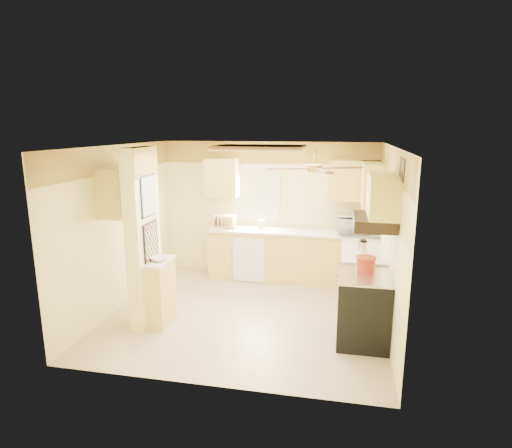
% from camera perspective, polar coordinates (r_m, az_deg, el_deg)
% --- Properties ---
extents(floor, '(4.00, 4.00, 0.00)m').
position_cam_1_polar(floor, '(6.63, -1.22, -11.80)').
color(floor, tan).
rests_on(floor, ground).
extents(ceiling, '(4.00, 4.00, 0.00)m').
position_cam_1_polar(ceiling, '(6.03, -1.34, 10.34)').
color(ceiling, white).
rests_on(ceiling, wall_back).
extents(wall_back, '(4.00, 0.00, 4.00)m').
position_cam_1_polar(wall_back, '(8.03, 1.69, 1.98)').
color(wall_back, '#FFF09B').
rests_on(wall_back, floor).
extents(wall_front, '(4.00, 0.00, 4.00)m').
position_cam_1_polar(wall_front, '(4.46, -6.68, -7.09)').
color(wall_front, '#FFF09B').
rests_on(wall_front, floor).
extents(wall_left, '(0.00, 3.80, 3.80)m').
position_cam_1_polar(wall_left, '(6.92, -17.66, -0.40)').
color(wall_left, '#FFF09B').
rests_on(wall_left, floor).
extents(wall_right, '(0.00, 3.80, 3.80)m').
position_cam_1_polar(wall_right, '(6.11, 17.38, -2.11)').
color(wall_right, '#FFF09B').
rests_on(wall_right, floor).
extents(wallpaper_border, '(4.00, 0.02, 0.40)m').
position_cam_1_polar(wallpaper_border, '(7.88, 1.72, 9.47)').
color(wallpaper_border, '#FFD04B').
rests_on(wallpaper_border, wall_back).
extents(partition_column, '(0.20, 0.70, 2.50)m').
position_cam_1_polar(partition_column, '(6.15, -14.80, -1.84)').
color(partition_column, '#FFF09B').
rests_on(partition_column, floor).
extents(partition_ledge, '(0.25, 0.55, 0.90)m').
position_cam_1_polar(partition_ledge, '(6.30, -12.57, -9.00)').
color(partition_ledge, '#D9BD60').
rests_on(partition_ledge, floor).
extents(ledge_top, '(0.28, 0.58, 0.04)m').
position_cam_1_polar(ledge_top, '(6.15, -12.78, -4.93)').
color(ledge_top, white).
rests_on(ledge_top, partition_ledge).
extents(lower_cabinets_back, '(3.00, 0.60, 0.90)m').
position_cam_1_polar(lower_cabinets_back, '(7.87, 4.88, -4.30)').
color(lower_cabinets_back, '#D9BD60').
rests_on(lower_cabinets_back, floor).
extents(lower_cabinets_right, '(0.60, 1.40, 0.90)m').
position_cam_1_polar(lower_cabinets_right, '(6.89, 13.94, -7.18)').
color(lower_cabinets_right, '#D9BD60').
rests_on(lower_cabinets_right, floor).
extents(countertop_back, '(3.04, 0.64, 0.04)m').
position_cam_1_polar(countertop_back, '(7.73, 4.94, -0.99)').
color(countertop_back, white).
rests_on(countertop_back, lower_cabinets_back).
extents(countertop_right, '(0.64, 1.44, 0.04)m').
position_cam_1_polar(countertop_right, '(6.74, 14.07, -3.42)').
color(countertop_right, white).
rests_on(countertop_right, lower_cabinets_right).
extents(dishwasher_panel, '(0.58, 0.02, 0.80)m').
position_cam_1_polar(dishwasher_panel, '(7.70, -0.96, -4.80)').
color(dishwasher_panel, white).
rests_on(dishwasher_panel, lower_cabinets_back).
extents(window, '(0.92, 0.02, 1.02)m').
position_cam_1_polar(window, '(8.01, -0.07, 4.13)').
color(window, white).
rests_on(window, wall_back).
extents(upper_cab_back_left, '(0.60, 0.35, 0.70)m').
position_cam_1_polar(upper_cab_back_left, '(7.96, -4.57, 6.21)').
color(upper_cab_back_left, '#D9BD60').
rests_on(upper_cab_back_left, wall_back).
extents(upper_cab_back_right, '(0.90, 0.35, 0.70)m').
position_cam_1_polar(upper_cab_back_right, '(7.66, 13.06, 5.66)').
color(upper_cab_back_right, '#D9BD60').
rests_on(upper_cab_back_right, wall_back).
extents(upper_cab_right, '(0.35, 1.00, 0.70)m').
position_cam_1_polar(upper_cab_right, '(7.20, 15.34, 5.10)').
color(upper_cab_right, '#D9BD60').
rests_on(upper_cab_right, wall_right).
extents(upper_cab_left_wall, '(0.35, 0.75, 0.70)m').
position_cam_1_polar(upper_cab_left_wall, '(6.51, -17.72, 4.17)').
color(upper_cab_left_wall, '#D9BD60').
rests_on(upper_cab_left_wall, wall_left).
extents(upper_cab_over_stove, '(0.35, 0.76, 0.52)m').
position_cam_1_polar(upper_cab_over_stove, '(5.41, 16.59, 3.67)').
color(upper_cab_over_stove, '#D9BD60').
rests_on(upper_cab_over_stove, wall_right).
extents(stove, '(0.68, 0.77, 0.92)m').
position_cam_1_polar(stove, '(5.81, 14.09, -10.90)').
color(stove, black).
rests_on(stove, floor).
extents(range_hood, '(0.50, 0.76, 0.14)m').
position_cam_1_polar(range_hood, '(5.46, 15.48, 0.29)').
color(range_hood, black).
rests_on(range_hood, upper_cab_over_stove).
extents(poster_menu, '(0.02, 0.42, 0.57)m').
position_cam_1_polar(poster_menu, '(5.98, -14.17, 3.67)').
color(poster_menu, black).
rests_on(poster_menu, partition_column).
extents(poster_nashville, '(0.02, 0.42, 0.57)m').
position_cam_1_polar(poster_nashville, '(6.11, -13.84, -2.35)').
color(poster_nashville, black).
rests_on(poster_nashville, partition_column).
extents(ceiling_light_panel, '(1.35, 0.95, 0.06)m').
position_cam_1_polar(ceiling_light_panel, '(6.50, 0.52, 10.13)').
color(ceiling_light_panel, brown).
rests_on(ceiling_light_panel, ceiling).
extents(ceiling_fan, '(1.15, 1.15, 0.26)m').
position_cam_1_polar(ceiling_fan, '(5.21, 7.83, 7.47)').
color(ceiling_fan, gold).
rests_on(ceiling_fan, ceiling).
extents(vent_grate, '(0.02, 0.40, 0.25)m').
position_cam_1_polar(vent_grate, '(5.04, 18.94, 6.88)').
color(vent_grate, black).
rests_on(vent_grate, wall_right).
extents(microwave, '(0.56, 0.41, 0.29)m').
position_cam_1_polar(microwave, '(7.64, 12.86, -0.17)').
color(microwave, white).
rests_on(microwave, countertop_back).
extents(bowl, '(0.30, 0.30, 0.06)m').
position_cam_1_polar(bowl, '(6.12, -12.81, -4.55)').
color(bowl, white).
rests_on(bowl, ledge_top).
extents(dutch_oven, '(0.27, 0.27, 0.18)m').
position_cam_1_polar(dutch_oven, '(5.83, 14.42, -5.12)').
color(dutch_oven, '#A42917').
rests_on(dutch_oven, stove).
extents(kettle, '(0.15, 0.15, 0.23)m').
position_cam_1_polar(kettle, '(6.41, 14.09, -3.09)').
color(kettle, silver).
rests_on(kettle, countertop_right).
extents(dish_rack, '(0.43, 0.34, 0.23)m').
position_cam_1_polar(dish_rack, '(7.94, -4.17, 0.15)').
color(dish_rack, tan).
rests_on(dish_rack, countertop_back).
extents(utensil_crock, '(0.11, 0.11, 0.23)m').
position_cam_1_polar(utensil_crock, '(7.88, 0.73, 0.03)').
color(utensil_crock, white).
rests_on(utensil_crock, countertop_back).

